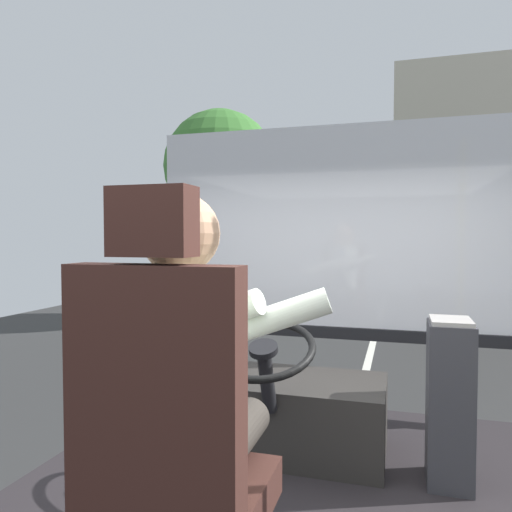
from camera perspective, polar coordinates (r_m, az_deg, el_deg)
ground at (r=10.76m, az=13.95°, el=-8.62°), size 18.00×44.00×0.06m
driver_seat at (r=1.49m, az=-9.85°, el=-22.46°), size 0.48×0.48×1.31m
bus_driver at (r=1.51m, az=-7.95°, el=-12.93°), size 0.81×0.57×0.86m
steering_console at (r=2.80m, az=3.14°, el=-17.77°), size 1.10×0.93×0.76m
fare_box at (r=2.57m, az=21.83°, el=-15.63°), size 0.20×0.27×0.79m
windshield_panel at (r=3.41m, az=8.76°, el=0.05°), size 2.50×0.08×1.48m
street_tree at (r=11.81m, az=-4.23°, el=10.27°), size 2.69×2.69×5.02m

